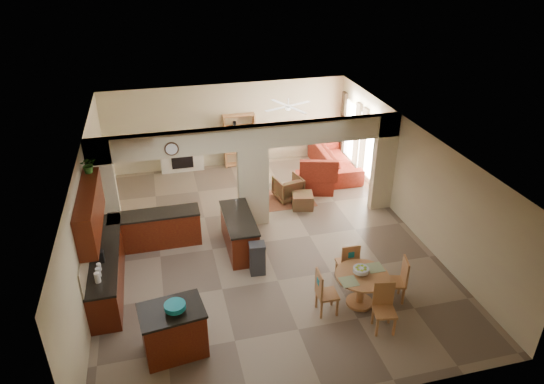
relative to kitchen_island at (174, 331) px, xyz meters
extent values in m
plane|color=#7E6C57|center=(2.41, 3.17, -0.51)|extent=(10.00, 10.00, 0.00)
plane|color=white|center=(2.41, 3.17, 2.29)|extent=(10.00, 10.00, 0.00)
plane|color=#C4B08F|center=(2.41, 8.17, 0.89)|extent=(8.00, 0.00, 8.00)
plane|color=#C4B08F|center=(2.41, -1.83, 0.89)|extent=(8.00, 0.00, 8.00)
plane|color=#C4B08F|center=(-1.59, 3.17, 0.89)|extent=(0.00, 10.00, 10.00)
plane|color=#C4B08F|center=(6.41, 3.17, 0.89)|extent=(0.00, 10.00, 10.00)
cube|color=#C4B08F|center=(-1.29, 4.17, 0.89)|extent=(0.60, 0.25, 2.80)
cube|color=#C4B08F|center=(2.41, 4.17, 0.59)|extent=(0.80, 0.25, 2.20)
cube|color=#C4B08F|center=(6.11, 4.17, 0.89)|extent=(0.60, 0.25, 2.80)
cube|color=#C4B08F|center=(2.41, 4.17, 1.99)|extent=(8.00, 0.25, 0.60)
cube|color=#460908|center=(-1.29, 2.37, -0.08)|extent=(0.60, 3.20, 0.86)
cube|color=black|center=(-1.29, 2.37, 0.38)|extent=(0.62, 3.22, 0.05)
cube|color=tan|center=(-1.57, 2.37, 0.69)|extent=(0.02, 3.20, 0.55)
cube|color=#460908|center=(-0.19, 3.74, -0.08)|extent=(2.20, 0.60, 0.86)
cube|color=black|center=(-0.19, 3.74, 0.38)|extent=(2.22, 0.62, 0.05)
cube|color=#460908|center=(-1.41, 2.37, 1.41)|extent=(0.35, 2.40, 0.90)
cube|color=#460908|center=(1.81, 3.07, -0.08)|extent=(0.65, 1.80, 0.86)
cube|color=black|center=(1.81, 3.07, 0.38)|extent=(0.70, 1.85, 0.05)
cube|color=silver|center=(1.81, 2.22, -0.09)|extent=(0.58, 0.04, 0.70)
cylinder|color=#4A2B18|center=(0.41, 4.02, 1.94)|extent=(0.34, 0.03, 0.34)
cube|color=brown|center=(3.61, 5.27, -0.50)|extent=(1.60, 1.30, 0.01)
cube|color=beige|center=(0.81, 8.01, 0.04)|extent=(1.40, 0.28, 1.10)
cube|color=black|center=(0.81, 7.87, -0.01)|extent=(0.70, 0.04, 0.70)
cube|color=beige|center=(0.81, 7.99, 0.64)|extent=(1.60, 0.35, 0.10)
cube|color=#A37138|center=(2.76, 7.99, 0.39)|extent=(1.00, 0.32, 1.80)
cube|color=white|center=(6.38, 5.47, 0.69)|extent=(0.02, 0.90, 1.90)
cube|color=white|center=(6.38, 7.17, 0.69)|extent=(0.02, 0.90, 1.90)
cube|color=white|center=(6.38, 6.32, 0.54)|extent=(0.02, 0.70, 2.10)
cube|color=#40191A|center=(6.34, 4.87, 0.69)|extent=(0.10, 0.28, 2.30)
cube|color=#40191A|center=(6.34, 6.07, 0.69)|extent=(0.10, 0.28, 2.30)
cube|color=#40191A|center=(6.34, 6.57, 0.69)|extent=(0.10, 0.28, 2.30)
cube|color=#40191A|center=(6.34, 7.77, 0.69)|extent=(0.10, 0.28, 2.30)
cylinder|color=white|center=(3.91, 6.17, 2.05)|extent=(1.00, 1.00, 0.10)
cube|color=#460908|center=(0.00, 0.00, -0.03)|extent=(1.21, 0.92, 0.96)
cube|color=black|center=(0.00, 0.00, 0.48)|extent=(1.26, 0.98, 0.05)
cylinder|color=#137883|center=(0.08, -0.08, 0.59)|extent=(0.38, 0.38, 0.18)
cube|color=#2F2F31|center=(2.02, 1.98, -0.14)|extent=(0.37, 0.32, 0.73)
cylinder|color=#A37138|center=(3.90, 0.41, 0.24)|extent=(1.12, 1.12, 0.04)
cylinder|color=#A37138|center=(3.90, 0.41, -0.12)|extent=(0.16, 0.16, 0.72)
cylinder|color=#A37138|center=(3.90, 0.41, -0.48)|extent=(0.57, 0.57, 0.06)
cylinder|color=#84AD25|center=(3.87, 0.43, 0.34)|extent=(0.33, 0.33, 0.18)
imported|color=maroon|center=(5.71, 6.79, -0.11)|extent=(2.76, 1.16, 0.80)
cube|color=maroon|center=(4.62, 5.64, -0.28)|extent=(1.34, 1.20, 0.45)
imported|color=maroon|center=(3.69, 5.30, -0.16)|extent=(0.88, 0.90, 0.70)
cube|color=maroon|center=(3.95, 4.68, -0.29)|extent=(0.69, 0.69, 0.42)
imported|color=#225316|center=(-1.41, 3.30, 2.05)|extent=(0.38, 0.34, 0.38)
cube|color=#A37138|center=(3.92, 1.25, -0.06)|extent=(0.43, 0.43, 0.05)
cube|color=#A37138|center=(4.09, 1.42, -0.29)|extent=(0.04, 0.04, 0.44)
cube|color=#A37138|center=(3.75, 1.42, -0.29)|extent=(0.04, 0.04, 0.44)
cube|color=#A37138|center=(4.08, 1.08, -0.29)|extent=(0.04, 0.04, 0.44)
cube|color=#A37138|center=(3.74, 1.08, -0.29)|extent=(0.04, 0.04, 0.44)
cube|color=#A37138|center=(3.91, 1.06, 0.24)|extent=(0.42, 0.05, 0.55)
cube|color=#137883|center=(3.91, 1.03, 0.31)|extent=(0.14, 0.01, 0.14)
cube|color=#A37138|center=(4.65, 0.37, -0.06)|extent=(0.51, 0.51, 0.05)
cube|color=#A37138|center=(4.52, 0.57, -0.29)|extent=(0.04, 0.04, 0.44)
cube|color=#A37138|center=(4.44, 0.24, -0.29)|extent=(0.04, 0.04, 0.44)
cube|color=#A37138|center=(4.85, 0.49, -0.29)|extent=(0.04, 0.04, 0.44)
cube|color=#A37138|center=(4.77, 0.16, -0.29)|extent=(0.04, 0.04, 0.44)
cube|color=#A37138|center=(4.83, 0.32, 0.24)|extent=(0.14, 0.42, 0.55)
cube|color=#137883|center=(4.86, 0.31, 0.31)|extent=(0.04, 0.14, 0.14)
cube|color=#A37138|center=(4.04, -0.43, -0.06)|extent=(0.49, 0.49, 0.05)
cube|color=#A37138|center=(3.84, -0.57, -0.29)|extent=(0.04, 0.04, 0.44)
cube|color=#A37138|center=(4.17, -0.63, -0.29)|extent=(0.04, 0.04, 0.44)
cube|color=#A37138|center=(3.90, -0.23, -0.29)|extent=(0.04, 0.04, 0.44)
cube|color=#A37138|center=(4.24, -0.29, -0.29)|extent=(0.04, 0.04, 0.44)
cube|color=#A37138|center=(4.07, -0.24, 0.24)|extent=(0.42, 0.12, 0.55)
cube|color=#137883|center=(4.08, -0.22, 0.31)|extent=(0.14, 0.04, 0.14)
cube|color=#A37138|center=(3.13, 0.34, -0.06)|extent=(0.43, 0.43, 0.05)
cube|color=#A37138|center=(3.29, 0.16, -0.29)|extent=(0.04, 0.04, 0.44)
cube|color=#A37138|center=(3.30, 0.50, -0.29)|extent=(0.04, 0.04, 0.44)
cube|color=#A37138|center=(2.95, 0.17, -0.29)|extent=(0.04, 0.04, 0.44)
cube|color=#A37138|center=(2.96, 0.51, -0.29)|extent=(0.04, 0.04, 0.44)
cube|color=#A37138|center=(2.94, 0.34, 0.24)|extent=(0.05, 0.42, 0.55)
cube|color=#137883|center=(2.91, 0.34, 0.31)|extent=(0.01, 0.14, 0.14)
camera|label=1|loc=(0.14, -6.94, 6.45)|focal=32.00mm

